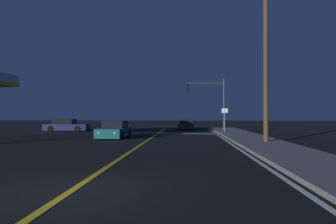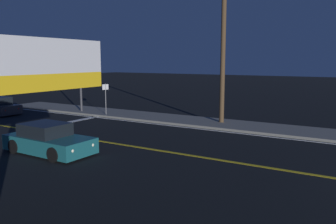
{
  "view_description": "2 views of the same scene",
  "coord_description": "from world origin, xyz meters",
  "px_view_note": "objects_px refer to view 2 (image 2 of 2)",
  "views": [
    {
      "loc": [
        2.76,
        -6.7,
        1.84
      ],
      "look_at": [
        0.92,
        21.42,
        2.08
      ],
      "focal_mm": 30.51,
      "sensor_mm": 36.0,
      "label": 1
    },
    {
      "loc": [
        -13.14,
        2.95,
        4.16
      ],
      "look_at": [
        -1.49,
        9.93,
        2.11
      ],
      "focal_mm": 36.92,
      "sensor_mm": 36.0,
      "label": 2
    }
  ],
  "objects_px": {
    "car_side_waiting_teal": "(49,140)",
    "traffic_signal_near_right": "(66,67)",
    "utility_pole_right": "(223,40)",
    "street_sign_corner": "(106,94)"
  },
  "relations": [
    {
      "from": "car_side_waiting_teal",
      "to": "traffic_signal_near_right",
      "type": "relative_size",
      "value": 0.78
    },
    {
      "from": "traffic_signal_near_right",
      "to": "street_sign_corner",
      "type": "distance_m",
      "value": 3.63
    },
    {
      "from": "traffic_signal_near_right",
      "to": "utility_pole_right",
      "type": "distance_m",
      "value": 11.83
    },
    {
      "from": "utility_pole_right",
      "to": "car_side_waiting_teal",
      "type": "bearing_deg",
      "value": 159.23
    },
    {
      "from": "utility_pole_right",
      "to": "street_sign_corner",
      "type": "relative_size",
      "value": 4.3
    },
    {
      "from": "car_side_waiting_teal",
      "to": "utility_pole_right",
      "type": "relative_size",
      "value": 0.41
    },
    {
      "from": "utility_pole_right",
      "to": "street_sign_corner",
      "type": "xyz_separation_m",
      "value": [
        -1.4,
        8.62,
        -3.78
      ]
    },
    {
      "from": "utility_pole_right",
      "to": "traffic_signal_near_right",
      "type": "bearing_deg",
      "value": 102.56
    },
    {
      "from": "car_side_waiting_teal",
      "to": "utility_pole_right",
      "type": "distance_m",
      "value": 12.3
    },
    {
      "from": "car_side_waiting_teal",
      "to": "utility_pole_right",
      "type": "height_order",
      "value": "utility_pole_right"
    }
  ]
}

